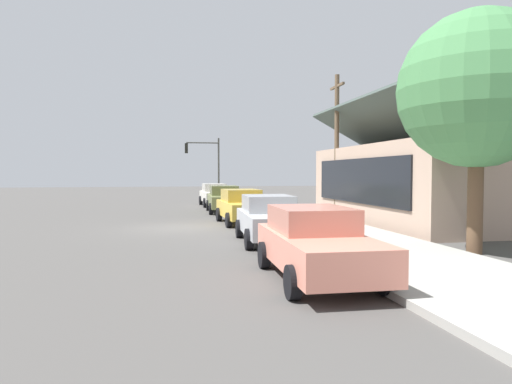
# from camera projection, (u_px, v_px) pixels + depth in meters

# --- Properties ---
(ground_plane) EXTENTS (120.00, 120.00, 0.00)m
(ground_plane) POSITION_uv_depth(u_px,v_px,m) (181.00, 228.00, 19.58)
(ground_plane) COLOR #4C4947
(sidewalk_curb) EXTENTS (60.00, 4.20, 0.16)m
(sidewalk_curb) POSITION_uv_depth(u_px,v_px,m) (306.00, 224.00, 20.66)
(sidewalk_curb) COLOR #A3A099
(sidewalk_curb) RESTS_ON ground
(car_ivory) EXTENTS (4.62, 2.06, 1.59)m
(car_ivory) POSITION_uv_depth(u_px,v_px,m) (215.00, 195.00, 32.75)
(car_ivory) COLOR silver
(car_ivory) RESTS_ON ground
(car_olive) EXTENTS (4.65, 2.15, 1.59)m
(car_olive) POSITION_uv_depth(u_px,v_px,m) (224.00, 199.00, 27.50)
(car_olive) COLOR olive
(car_olive) RESTS_ON ground
(car_mustard) EXTENTS (4.45, 2.17, 1.59)m
(car_mustard) POSITION_uv_depth(u_px,v_px,m) (242.00, 206.00, 21.35)
(car_mustard) COLOR gold
(car_mustard) RESTS_ON ground
(car_silver) EXTENTS (4.43, 2.20, 1.59)m
(car_silver) POSITION_uv_depth(u_px,v_px,m) (270.00, 218.00, 15.60)
(car_silver) COLOR silver
(car_silver) RESTS_ON ground
(car_coral) EXTENTS (4.67, 2.16, 1.59)m
(car_coral) POSITION_uv_depth(u_px,v_px,m) (316.00, 243.00, 10.19)
(car_coral) COLOR #EA8C75
(car_coral) RESTS_ON ground
(storefront_building) EXTENTS (12.60, 8.09, 5.85)m
(storefront_building) POSITION_uv_depth(u_px,v_px,m) (433.00, 181.00, 21.90)
(storefront_building) COLOR tan
(storefront_building) RESTS_ON ground
(shade_tree) EXTENTS (4.54, 4.54, 7.05)m
(shade_tree) POSITION_uv_depth(u_px,v_px,m) (477.00, 90.00, 13.18)
(shade_tree) COLOR brown
(shade_tree) RESTS_ON ground
(traffic_light_main) EXTENTS (0.37, 2.79, 5.20)m
(traffic_light_main) POSITION_uv_depth(u_px,v_px,m) (206.00, 159.00, 37.00)
(traffic_light_main) COLOR #383833
(traffic_light_main) RESTS_ON ground
(utility_pole_wooden) EXTENTS (1.80, 0.24, 7.50)m
(utility_pole_wooden) POSITION_uv_depth(u_px,v_px,m) (337.00, 143.00, 23.98)
(utility_pole_wooden) COLOR brown
(utility_pole_wooden) RESTS_ON ground
(fire_hydrant_red) EXTENTS (0.22, 0.22, 0.71)m
(fire_hydrant_red) POSITION_uv_depth(u_px,v_px,m) (276.00, 215.00, 20.41)
(fire_hydrant_red) COLOR red
(fire_hydrant_red) RESTS_ON sidewalk_curb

